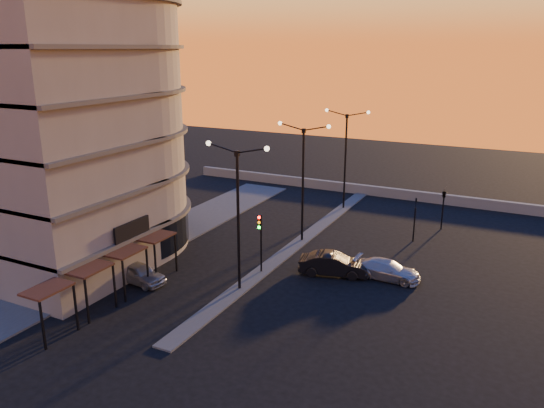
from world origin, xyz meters
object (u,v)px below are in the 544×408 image
Objects in this scene: traffic_light_main at (260,234)px; car_sedan at (333,264)px; car_wagon at (387,270)px; car_hatchback at (139,273)px; streetlamp_mid at (303,173)px.

car_sedan is (4.56, 2.04, -2.12)m from traffic_light_main.
traffic_light_main reaches higher than car_wagon.
car_hatchback is at bearing -142.99° from traffic_light_main.
traffic_light_main is at bearing -90.00° from streetlamp_mid.
streetlamp_mid is at bearing 26.95° from car_sedan.
traffic_light_main is 8.43m from car_hatchback.
traffic_light_main is (0.00, -7.13, -2.70)m from streetlamp_mid.
car_wagon is (3.44, 1.02, -0.12)m from car_sedan.
traffic_light_main is at bearing -46.57° from car_hatchback.
streetlamp_mid reaches higher than car_sedan.
traffic_light_main is 5.43m from car_sedan.
traffic_light_main reaches higher than car_sedan.
car_sedan is at bearing -51.48° from car_hatchback.
car_wagon is (8.00, -4.07, -4.95)m from streetlamp_mid.
car_hatchback is (-6.50, -12.03, -4.91)m from streetlamp_mid.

